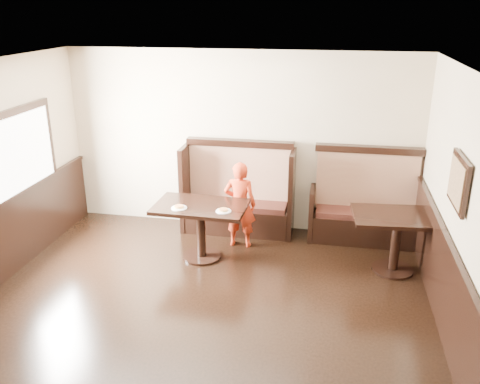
% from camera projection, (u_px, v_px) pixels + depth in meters
% --- Properties ---
extents(ground, '(7.00, 7.00, 0.00)m').
position_uv_depth(ground, '(178.00, 361.00, 5.17)').
color(ground, black).
rests_on(ground, ground).
extents(room_shell, '(7.00, 7.00, 7.00)m').
position_uv_depth(room_shell, '(156.00, 287.00, 5.25)').
color(room_shell, '#BFAD8B').
rests_on(room_shell, ground).
extents(booth_main, '(1.75, 0.72, 1.45)m').
position_uv_depth(booth_main, '(238.00, 199.00, 8.02)').
color(booth_main, black).
rests_on(booth_main, ground).
extents(booth_neighbor, '(1.65, 0.72, 1.45)m').
position_uv_depth(booth_neighbor, '(364.00, 210.00, 7.70)').
color(booth_neighbor, black).
rests_on(booth_neighbor, ground).
extents(table_main, '(1.29, 0.83, 0.81)m').
position_uv_depth(table_main, '(201.00, 218.00, 7.08)').
color(table_main, black).
rests_on(table_main, ground).
extents(table_neighbor, '(1.24, 0.86, 0.82)m').
position_uv_depth(table_neighbor, '(397.00, 229.00, 6.73)').
color(table_neighbor, black).
rests_on(table_neighbor, ground).
extents(child, '(0.48, 0.31, 1.31)m').
position_uv_depth(child, '(240.00, 205.00, 7.44)').
color(child, '#B72D13').
rests_on(child, ground).
extents(pizza_plate_left, '(0.22, 0.22, 0.04)m').
position_uv_depth(pizza_plate_left, '(179.00, 207.00, 6.90)').
color(pizza_plate_left, white).
rests_on(pizza_plate_left, table_main).
extents(pizza_plate_right, '(0.21, 0.21, 0.04)m').
position_uv_depth(pizza_plate_right, '(223.00, 210.00, 6.79)').
color(pizza_plate_right, white).
rests_on(pizza_plate_right, table_main).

